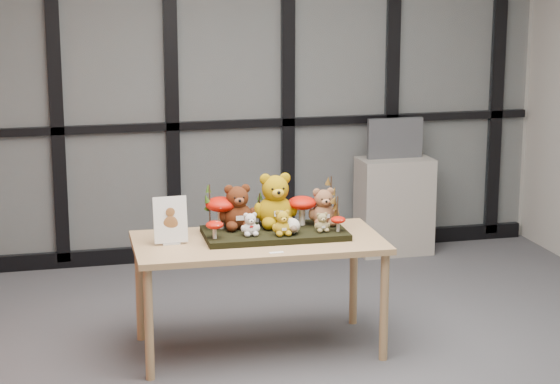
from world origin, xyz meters
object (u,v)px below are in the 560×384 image
object	(u,v)px
bear_white_bow	(250,223)
mushroom_back_right	(302,209)
bear_beige_small	(322,221)
plush_cream_hedgehog	(291,225)
mushroom_front_right	(338,223)
bear_tan_back	(323,205)
monitor	(395,138)
diorama_tray	(275,233)
bear_pooh_yellow	(275,197)
cabinet	(394,206)
display_table	(258,251)
mushroom_back_left	(221,211)
mushroom_front_left	(215,229)
sign_holder	(170,223)
bear_brown_medium	(237,204)
bear_small_yellow	(282,221)

from	to	relation	value
bear_white_bow	mushroom_back_right	world-z (taller)	mushroom_back_right
bear_beige_small	mushroom_back_right	bearing A→B (deg)	114.04
plush_cream_hedgehog	mushroom_front_right	bearing A→B (deg)	-2.03
bear_tan_back	monitor	bearing A→B (deg)	59.04
plush_cream_hedgehog	diorama_tray	bearing A→B (deg)	131.59
bear_pooh_yellow	bear_beige_small	bearing A→B (deg)	-37.75
diorama_tray	bear_pooh_yellow	xyz separation A→B (m)	(0.03, 0.10, 0.20)
cabinet	monitor	bearing A→B (deg)	90.00
bear_beige_small	mushroom_back_right	xyz separation A→B (m)	(-0.07, 0.18, 0.03)
display_table	cabinet	size ratio (longest dim) A/B	1.93
bear_pooh_yellow	mushroom_back_left	size ratio (longest dim) A/B	1.70
bear_pooh_yellow	mushroom_front_right	size ratio (longest dim) A/B	3.60
plush_cream_hedgehog	monitor	bearing A→B (deg)	56.02
bear_pooh_yellow	mushroom_front_left	world-z (taller)	bear_pooh_yellow
mushroom_front_left	mushroom_front_right	size ratio (longest dim) A/B	1.14
mushroom_back_left	bear_white_bow	bearing A→B (deg)	-56.27
bear_white_bow	sign_holder	xyz separation A→B (m)	(-0.45, 0.05, 0.02)
display_table	bear_white_bow	size ratio (longest dim) A/B	9.86
bear_brown_medium	mushroom_back_left	bearing A→B (deg)	167.22
bear_small_yellow	bear_beige_small	distance (m)	0.25
bear_small_yellow	bear_white_bow	xyz separation A→B (m)	(-0.18, 0.04, -0.01)
bear_beige_small	cabinet	size ratio (longest dim) A/B	0.17
diorama_tray	sign_holder	xyz separation A→B (m)	(-0.62, -0.02, 0.11)
diorama_tray	cabinet	bearing A→B (deg)	52.69
bear_beige_small	mushroom_back_left	bearing A→B (deg)	160.41
mushroom_back_right	cabinet	xyz separation A→B (m)	(1.19, 1.63, -0.43)
display_table	monitor	size ratio (longest dim) A/B	3.30
bear_white_bow	bear_tan_back	bearing A→B (deg)	17.20
plush_cream_hedgehog	monitor	size ratio (longest dim) A/B	0.23
diorama_tray	bear_beige_small	world-z (taller)	bear_beige_small
diorama_tray	bear_small_yellow	size ratio (longest dim) A/B	5.09
mushroom_back_left	sign_holder	xyz separation A→B (m)	(-0.32, -0.15, -0.01)
bear_beige_small	mushroom_front_right	bearing A→B (deg)	-9.21
bear_white_bow	mushroom_back_right	distance (m)	0.39
bear_white_bow	mushroom_front_left	bearing A→B (deg)	-174.40
display_table	mushroom_back_right	world-z (taller)	mushroom_back_right
bear_tan_back	mushroom_back_left	distance (m)	0.62
mushroom_front_left	monitor	distance (m)	2.54
display_table	mushroom_front_right	bearing A→B (deg)	-5.64
mushroom_back_left	plush_cream_hedgehog	bearing A→B (deg)	-29.99
bear_white_bow	bear_beige_small	bearing A→B (deg)	-0.72
plush_cream_hedgehog	mushroom_back_left	world-z (taller)	mushroom_back_left
bear_pooh_yellow	bear_brown_medium	distance (m)	0.23
bear_tan_back	bear_white_bow	xyz separation A→B (m)	(-0.48, -0.13, -0.05)
bear_tan_back	bear_small_yellow	size ratio (longest dim) A/B	1.52
bear_pooh_yellow	mushroom_back_left	xyz separation A→B (m)	(-0.32, 0.02, -0.07)
display_table	bear_brown_medium	xyz separation A→B (m)	(-0.09, 0.15, 0.25)
bear_brown_medium	mushroom_back_right	xyz separation A→B (m)	(0.39, -0.01, -0.05)
display_table	sign_holder	distance (m)	0.55
bear_brown_medium	mushroom_front_right	xyz separation A→B (m)	(0.56, -0.21, -0.10)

